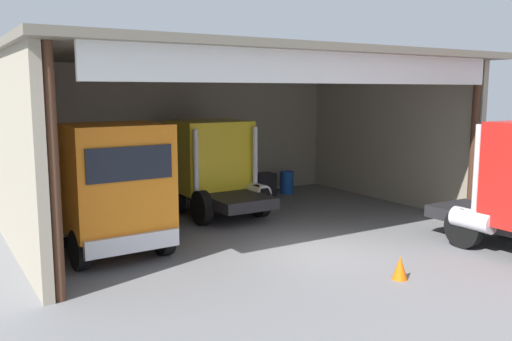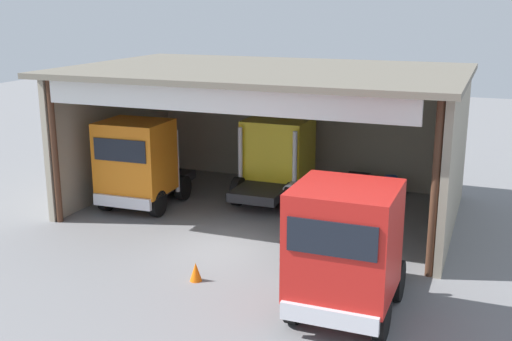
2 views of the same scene
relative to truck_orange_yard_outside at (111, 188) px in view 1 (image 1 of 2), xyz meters
The scene contains 7 objects.
ground_plane 5.74m from the truck_orange_yard_outside, 29.48° to the right, with size 80.00×80.00×0.00m, color slate.
workshop_shed 5.75m from the truck_orange_yard_outside, 28.80° to the left, with size 14.41×9.70×5.54m.
truck_orange_yard_outside is the anchor object (origin of this frame).
truck_yellow_right_bay 5.55m from the truck_orange_yard_outside, 34.25° to the left, with size 2.69×4.45×3.30m.
oil_drum 10.28m from the truck_orange_yard_outside, 28.08° to the left, with size 0.58×0.58×0.95m, color #194CB2.
tool_cart 9.05m from the truck_orange_yard_outside, 30.82° to the left, with size 0.90×0.60×1.00m, color black.
traffic_cone 7.56m from the truck_orange_yard_outside, 46.38° to the right, with size 0.36×0.36×0.56m, color orange.
Camera 1 is at (-8.86, -11.22, 4.36)m, focal length 37.99 mm.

